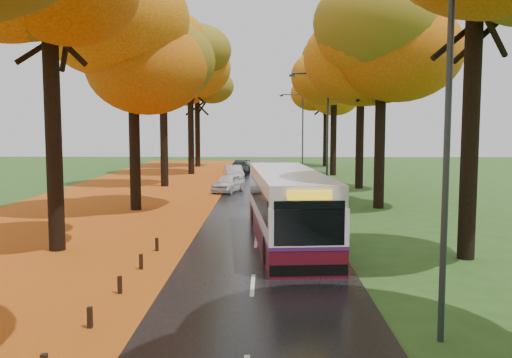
{
  "coord_description": "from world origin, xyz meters",
  "views": [
    {
      "loc": [
        0.36,
        -3.5,
        4.68
      ],
      "look_at": [
        0.0,
        17.87,
        2.6
      ],
      "focal_mm": 38.0,
      "sensor_mm": 36.0,
      "label": 1
    }
  ],
  "objects_px": {
    "streetlamp_near": "(436,125)",
    "car_silver": "(234,173)",
    "streetlamp_far": "(300,126)",
    "car_white": "(228,183)",
    "streetlamp_mid": "(323,126)",
    "bus": "(287,205)",
    "car_dark": "(240,168)"
  },
  "relations": [
    {
      "from": "streetlamp_near",
      "to": "car_silver",
      "type": "bearing_deg",
      "value": 100.27
    },
    {
      "from": "streetlamp_far",
      "to": "car_white",
      "type": "xyz_separation_m",
      "value": [
        -6.21,
        -17.35,
        -4.04
      ]
    },
    {
      "from": "streetlamp_far",
      "to": "car_white",
      "type": "relative_size",
      "value": 2.16
    },
    {
      "from": "streetlamp_mid",
      "to": "car_white",
      "type": "xyz_separation_m",
      "value": [
        -6.21,
        4.65,
        -4.04
      ]
    },
    {
      "from": "bus",
      "to": "car_dark",
      "type": "distance_m",
      "value": 31.11
    },
    {
      "from": "bus",
      "to": "car_silver",
      "type": "xyz_separation_m",
      "value": [
        -3.61,
        24.76,
        -0.84
      ]
    },
    {
      "from": "streetlamp_mid",
      "to": "car_white",
      "type": "bearing_deg",
      "value": 143.18
    },
    {
      "from": "car_silver",
      "to": "streetlamp_near",
      "type": "bearing_deg",
      "value": -90.12
    },
    {
      "from": "streetlamp_far",
      "to": "car_white",
      "type": "bearing_deg",
      "value": -109.71
    },
    {
      "from": "streetlamp_mid",
      "to": "car_white",
      "type": "height_order",
      "value": "streetlamp_mid"
    },
    {
      "from": "car_silver",
      "to": "car_dark",
      "type": "distance_m",
      "value": 6.16
    },
    {
      "from": "car_white",
      "to": "car_silver",
      "type": "relative_size",
      "value": 0.93
    },
    {
      "from": "bus",
      "to": "car_silver",
      "type": "distance_m",
      "value": 25.03
    },
    {
      "from": "streetlamp_mid",
      "to": "car_dark",
      "type": "height_order",
      "value": "streetlamp_mid"
    },
    {
      "from": "streetlamp_mid",
      "to": "car_silver",
      "type": "xyz_separation_m",
      "value": [
        -6.3,
        12.76,
        -4.02
      ]
    },
    {
      "from": "bus",
      "to": "car_white",
      "type": "distance_m",
      "value": 17.04
    },
    {
      "from": "streetlamp_far",
      "to": "car_silver",
      "type": "bearing_deg",
      "value": -124.27
    },
    {
      "from": "streetlamp_near",
      "to": "car_white",
      "type": "xyz_separation_m",
      "value": [
        -6.21,
        26.65,
        -4.04
      ]
    },
    {
      "from": "streetlamp_near",
      "to": "car_white",
      "type": "relative_size",
      "value": 2.16
    },
    {
      "from": "streetlamp_mid",
      "to": "bus",
      "type": "xyz_separation_m",
      "value": [
        -2.69,
        -12.0,
        -3.18
      ]
    },
    {
      "from": "streetlamp_mid",
      "to": "car_white",
      "type": "relative_size",
      "value": 2.16
    },
    {
      "from": "bus",
      "to": "car_dark",
      "type": "height_order",
      "value": "bus"
    },
    {
      "from": "car_white",
      "to": "streetlamp_far",
      "type": "bearing_deg",
      "value": 87.59
    },
    {
      "from": "streetlamp_mid",
      "to": "streetlamp_near",
      "type": "bearing_deg",
      "value": -90.0
    },
    {
      "from": "streetlamp_far",
      "to": "car_white",
      "type": "distance_m",
      "value": 18.87
    },
    {
      "from": "streetlamp_mid",
      "to": "car_dark",
      "type": "xyz_separation_m",
      "value": [
        -6.05,
        18.92,
        -4.02
      ]
    },
    {
      "from": "streetlamp_far",
      "to": "car_dark",
      "type": "relative_size",
      "value": 1.78
    },
    {
      "from": "streetlamp_near",
      "to": "streetlamp_mid",
      "type": "height_order",
      "value": "same"
    },
    {
      "from": "car_dark",
      "to": "streetlamp_mid",
      "type": "bearing_deg",
      "value": -67.19
    },
    {
      "from": "bus",
      "to": "streetlamp_near",
      "type": "bearing_deg",
      "value": -79.67
    },
    {
      "from": "car_white",
      "to": "car_dark",
      "type": "relative_size",
      "value": 0.82
    },
    {
      "from": "streetlamp_mid",
      "to": "car_silver",
      "type": "distance_m",
      "value": 14.79
    }
  ]
}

